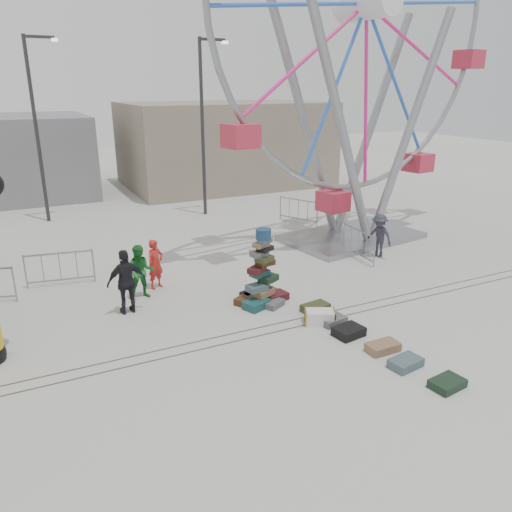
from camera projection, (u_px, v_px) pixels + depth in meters
name	position (u px, v px, depth m)	size (l,w,h in m)	color
ground	(279.00, 344.00, 12.13)	(90.00, 90.00, 0.00)	#9E9E99
track_line_near	(268.00, 334.00, 12.64)	(40.00, 0.04, 0.01)	#47443F
track_line_far	(261.00, 327.00, 12.98)	(40.00, 0.04, 0.01)	#47443F
building_right	(224.00, 144.00, 31.22)	(12.00, 8.00, 5.00)	gray
lamp_post_right	(204.00, 119.00, 23.00)	(1.41, 0.25, 8.00)	#2D2D30
lamp_post_left	(37.00, 121.00, 21.78)	(1.41, 0.25, 8.00)	#2D2D30
suitcase_tower	(262.00, 282.00, 14.29)	(1.67, 1.44, 2.21)	#194B4D
ferris_wheel	(364.00, 38.00, 17.97)	(13.18, 4.01, 15.41)	gray
steamer_trunk	(320.00, 317.00, 13.14)	(0.79, 0.45, 0.37)	silver
row_case_0	(315.00, 307.00, 13.90)	(0.78, 0.46, 0.20)	#3A3D1E
row_case_1	(332.00, 320.00, 13.17)	(0.69, 0.49, 0.19)	#595C61
row_case_2	(349.00, 331.00, 12.52)	(0.73, 0.57, 0.23)	black
row_case_3	(383.00, 347.00, 11.79)	(0.79, 0.45, 0.21)	#8D6747
row_case_4	(406.00, 363.00, 11.12)	(0.74, 0.47, 0.21)	#475E66
row_case_5	(447.00, 383.00, 10.38)	(0.72, 0.49, 0.18)	black
barricade_dummy_c	(60.00, 269.00, 15.56)	(2.00, 0.10, 1.10)	gray
barricade_wheel_front	(358.00, 244.00, 17.99)	(2.00, 0.10, 1.10)	gray
barricade_wheel_back	(298.00, 211.00, 22.78)	(2.00, 0.10, 1.10)	gray
pedestrian_red	(156.00, 264.00, 15.29)	(0.57, 0.37, 1.55)	red
pedestrian_green	(141.00, 272.00, 14.55)	(0.79, 0.61, 1.62)	#1C7028
pedestrian_black	(127.00, 282.00, 13.55)	(1.07, 0.44, 1.82)	black
pedestrian_grey	(379.00, 236.00, 18.09)	(1.04, 0.60, 1.61)	#2A2936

